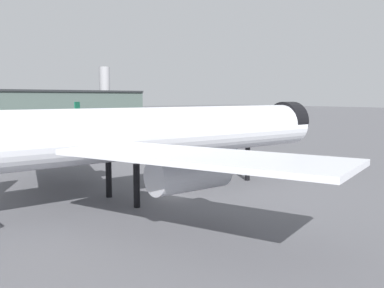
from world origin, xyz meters
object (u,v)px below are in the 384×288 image
Objects in this scene: airliner_near_gate at (139,134)px; airliner_far_taxiway at (60,119)px; service_truck_front at (226,149)px; baggage_cart_trailing at (329,162)px.

airliner_far_taxiway is at bearing 72.77° from airliner_near_gate.
airliner_near_gate is 38.98m from service_truck_front.
service_truck_front is (32.67, 20.36, -6.12)m from airliner_near_gate.
airliner_far_taxiway is 78.39m from service_truck_front.
service_truck_front is at bearing 26.68° from baggage_cart_trailing.
airliner_near_gate reaches higher than service_truck_front.
service_truck_front reaches higher than baggage_cart_trailing.
baggage_cart_trailing is (5.25, -20.62, -0.61)m from service_truck_front.
airliner_near_gate is 102.85m from airliner_far_taxiway.
airliner_far_taxiway is (29.06, 98.61, -3.16)m from airliner_near_gate.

